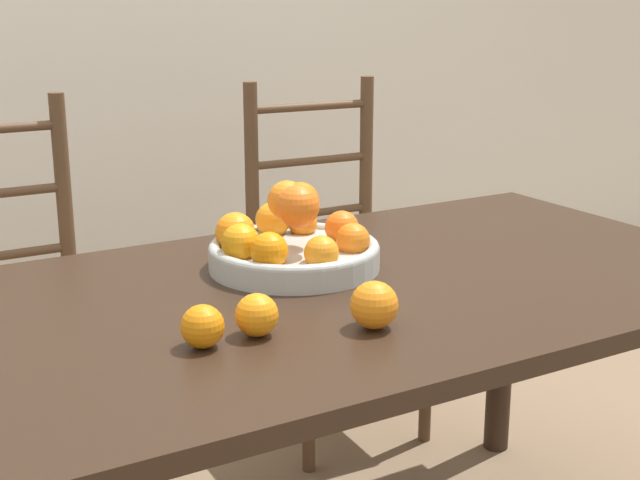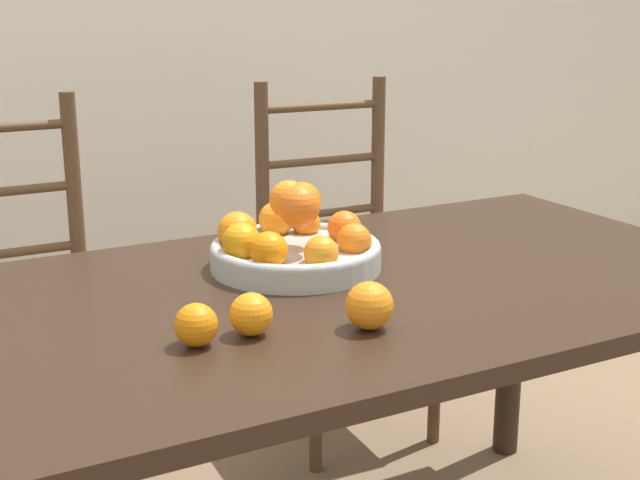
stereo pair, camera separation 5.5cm
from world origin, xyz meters
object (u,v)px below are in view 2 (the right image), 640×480
(orange_loose_1, at_px, (251,314))
(chair_right, at_px, (342,273))
(orange_loose_0, at_px, (196,325))
(fruit_bowl, at_px, (294,243))
(chair_left, at_px, (18,326))
(orange_loose_2, at_px, (369,306))

(orange_loose_1, xyz_separation_m, chair_right, (0.69, 0.91, -0.29))
(orange_loose_0, xyz_separation_m, orange_loose_1, (0.09, 0.00, 0.00))
(fruit_bowl, height_order, chair_right, chair_right)
(orange_loose_0, height_order, chair_left, chair_left)
(orange_loose_2, distance_m, chair_left, 1.10)
(fruit_bowl, xyz_separation_m, orange_loose_1, (-0.22, -0.29, -0.02))
(chair_right, bearing_deg, fruit_bowl, -124.11)
(orange_loose_0, relative_size, orange_loose_1, 0.98)
(orange_loose_0, relative_size, orange_loose_2, 0.86)
(orange_loose_0, distance_m, orange_loose_1, 0.10)
(orange_loose_0, height_order, orange_loose_2, orange_loose_2)
(orange_loose_0, distance_m, orange_loose_2, 0.29)
(orange_loose_1, height_order, chair_right, chair_right)
(orange_loose_2, bearing_deg, orange_loose_0, 166.76)
(fruit_bowl, xyz_separation_m, chair_left, (-0.45, 0.62, -0.30))
(fruit_bowl, relative_size, orange_loose_2, 4.27)
(orange_loose_1, relative_size, chair_right, 0.07)
(chair_left, xyz_separation_m, chair_right, (0.91, -0.00, 0.00))
(fruit_bowl, xyz_separation_m, orange_loose_0, (-0.32, -0.29, -0.02))
(orange_loose_0, bearing_deg, chair_left, 98.31)
(chair_right, bearing_deg, orange_loose_0, -127.85)
(orange_loose_1, height_order, orange_loose_2, orange_loose_2)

